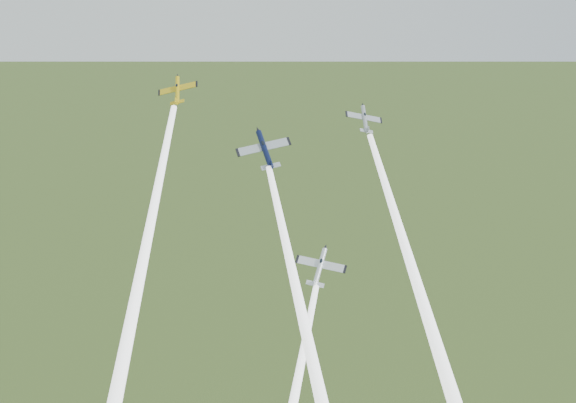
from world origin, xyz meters
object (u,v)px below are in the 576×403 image
(plane_navy, at_px, (265,149))
(plane_silver_right, at_px, (365,119))
(plane_silver_low, at_px, (320,267))
(plane_yellow, at_px, (177,90))

(plane_navy, height_order, plane_silver_right, plane_silver_right)
(plane_silver_right, xyz_separation_m, plane_silver_low, (-9.06, -12.16, -20.74))
(plane_silver_low, bearing_deg, plane_silver_right, 75.86)
(plane_silver_right, bearing_deg, plane_silver_low, -137.61)
(plane_yellow, height_order, plane_silver_low, plane_yellow)
(plane_yellow, xyz_separation_m, plane_silver_right, (30.22, 0.04, -5.33))
(plane_navy, height_order, plane_silver_low, plane_navy)
(plane_yellow, relative_size, plane_silver_right, 0.99)
(plane_yellow, distance_m, plane_silver_low, 35.70)
(plane_yellow, height_order, plane_silver_right, plane_yellow)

